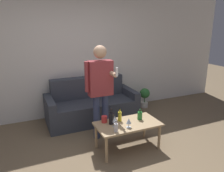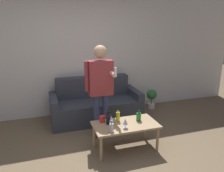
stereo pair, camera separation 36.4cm
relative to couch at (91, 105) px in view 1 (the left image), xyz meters
The scene contains 13 objects.
ground_plane 1.80m from the couch, 100.41° to the right, with size 16.00×16.00×0.00m, color #756047.
wall_back 1.19m from the couch, 124.11° to the left, with size 8.00×0.06×2.70m.
couch is the anchor object (origin of this frame).
coffee_table 1.33m from the couch, 82.85° to the right, with size 1.01×0.54×0.44m.
bottle_orange 1.51m from the couch, 94.62° to the right, with size 0.06×0.06×0.17m.
bottle_green 1.26m from the couch, 93.94° to the right, with size 0.07×0.07×0.26m.
bottle_dark 1.21m from the couch, 85.88° to the right, with size 0.06×0.06×0.21m.
bottle_yellow 1.35m from the couch, 72.08° to the right, with size 0.08×0.08×0.18m.
wine_glass_near 1.47m from the couch, 85.71° to the right, with size 0.08×0.08×0.15m.
wine_glass_far 1.36m from the couch, 93.17° to the right, with size 0.07×0.07×0.18m.
cup_on_table 1.16m from the couch, 98.03° to the right, with size 0.09×0.09×0.10m.
person_standing_front 1.03m from the couch, 96.62° to the right, with size 0.48×0.42×1.62m.
potted_plant 1.41m from the couch, ahead, with size 0.24×0.24×0.47m.
Camera 1 is at (-1.01, -2.35, 1.94)m, focal length 35.00 mm.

